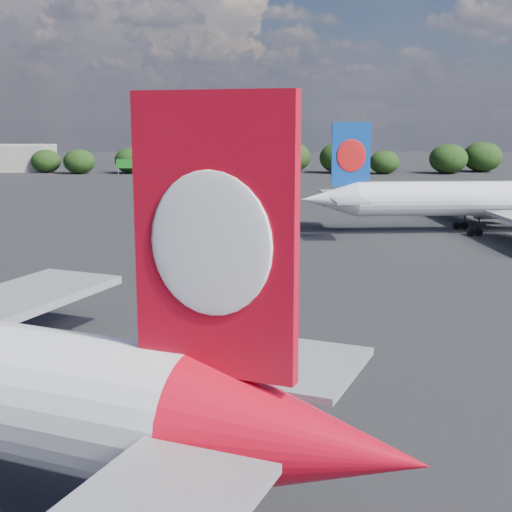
{
  "coord_description": "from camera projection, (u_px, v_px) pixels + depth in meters",
  "views": [
    {
      "loc": [
        14.91,
        -33.94,
        17.1
      ],
      "look_at": [
        16.0,
        12.0,
        8.0
      ],
      "focal_mm": 50.0,
      "sensor_mm": 36.0,
      "label": 1
    }
  ],
  "objects": [
    {
      "name": "ground",
      "position": [
        128.0,
        246.0,
        95.1
      ],
      "size": [
        500.0,
        500.0,
        0.0
      ],
      "primitive_type": "plane",
      "color": "black",
      "rests_on": "ground"
    },
    {
      "name": "china_southern_airliner",
      "position": [
        475.0,
        199.0,
        104.74
      ],
      "size": [
        49.41,
        46.92,
        16.15
      ],
      "color": "white",
      "rests_on": "ground"
    },
    {
      "name": "apron_lamp_post",
      "position": [
        186.0,
        408.0,
        29.47
      ],
      "size": [
        0.55,
        0.3,
        9.17
      ],
      "color": "black",
      "rests_on": "ground"
    },
    {
      "name": "highway_sign",
      "position": [
        126.0,
        164.0,
        207.83
      ],
      "size": [
        6.0,
        0.3,
        4.5
      ],
      "color": "#156D1C",
      "rests_on": "ground"
    },
    {
      "name": "billboard_yellow",
      "position": [
        229.0,
        160.0,
        214.27
      ],
      "size": [
        5.0,
        0.3,
        5.5
      ],
      "color": "yellow",
      "rests_on": "ground"
    },
    {
      "name": "horizon_treeline",
      "position": [
        238.0,
        159.0,
        212.66
      ],
      "size": [
        206.31,
        16.2,
        9.27
      ],
      "color": "black",
      "rests_on": "ground"
    }
  ]
}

